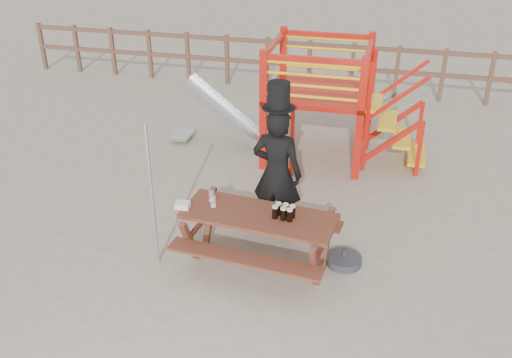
# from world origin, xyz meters

# --- Properties ---
(ground) EXTENTS (60.00, 60.00, 0.00)m
(ground) POSITION_xyz_m (0.00, 0.00, 0.00)
(ground) COLOR tan
(ground) RESTS_ON ground
(back_fence) EXTENTS (15.09, 0.09, 1.20)m
(back_fence) POSITION_xyz_m (0.00, 7.00, 0.74)
(back_fence) COLOR brown
(back_fence) RESTS_ON ground
(playground_fort) EXTENTS (4.71, 1.84, 2.10)m
(playground_fort) POSITION_xyz_m (0.12, 3.58, 1.07)
(playground_fort) COLOR red
(playground_fort) RESTS_ON ground
(picnic_table) EXTENTS (2.07, 1.53, 0.76)m
(picnic_table) POSITION_xyz_m (-0.02, 0.09, 0.48)
(picnic_table) COLOR brown
(picnic_table) RESTS_ON ground
(man_with_hat) EXTENTS (0.74, 0.53, 2.26)m
(man_with_hat) POSITION_xyz_m (0.06, 0.85, 1.01)
(man_with_hat) COLOR black
(man_with_hat) RESTS_ON ground
(metal_pole) EXTENTS (0.04, 0.04, 2.00)m
(metal_pole) POSITION_xyz_m (-1.31, -0.22, 1.00)
(metal_pole) COLOR #B2B2B7
(metal_pole) RESTS_ON ground
(parasol_base) EXTENTS (0.47, 0.47, 0.20)m
(parasol_base) POSITION_xyz_m (1.08, 0.35, 0.06)
(parasol_base) COLOR #343438
(parasol_base) RESTS_ON ground
(paper_bag) EXTENTS (0.19, 0.15, 0.08)m
(paper_bag) POSITION_xyz_m (-1.00, 0.01, 0.80)
(paper_bag) COLOR white
(paper_bag) RESTS_ON picnic_table
(stout_pints) EXTENTS (0.28, 0.19, 0.17)m
(stout_pints) POSITION_xyz_m (0.31, 0.09, 0.84)
(stout_pints) COLOR black
(stout_pints) RESTS_ON picnic_table
(empty_glasses) EXTENTS (0.14, 0.20, 0.15)m
(empty_glasses) POSITION_xyz_m (-0.66, 0.20, 0.83)
(empty_glasses) COLOR silver
(empty_glasses) RESTS_ON picnic_table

